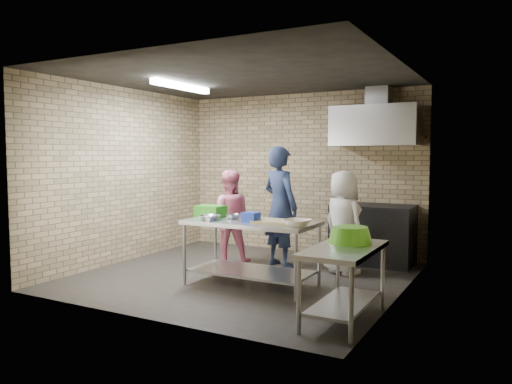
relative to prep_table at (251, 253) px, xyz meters
The scene contains 24 objects.
floor 0.63m from the prep_table, 133.30° to the left, with size 4.20×4.20×0.00m, color black.
ceiling 2.33m from the prep_table, 133.30° to the left, with size 4.20×4.20×0.00m, color black.
back_wall 2.55m from the prep_table, 97.97° to the left, with size 4.20×0.06×2.70m, color tan.
front_wall 1.93m from the prep_table, 101.26° to the right, with size 4.20×0.06×2.70m, color tan.
left_wall 2.63m from the prep_table, behind, with size 0.06×4.00×2.70m, color tan.
right_wall 2.03m from the prep_table, 11.14° to the left, with size 0.06×4.00×2.70m, color tan.
prep_table is the anchor object (origin of this frame).
side_counter 1.65m from the prep_table, 27.05° to the right, with size 0.60×1.20×0.75m, color silver.
stove 2.24m from the prep_table, 62.93° to the left, with size 1.20×0.70×0.90m, color black.
range_hood 2.84m from the prep_table, 63.50° to the left, with size 1.30×0.60×0.60m, color silver.
hood_duct 3.23m from the prep_table, 65.09° to the left, with size 0.35×0.30×0.30m, color #A5A8AD.
wall_shelf 3.00m from the prep_table, 59.45° to the left, with size 0.80×0.20×0.04m, color #3F2B19.
fluorescent_fixture 2.61m from the prep_table, 165.29° to the left, with size 0.10×1.25×0.08m, color white.
green_crate 0.86m from the prep_table, behind, with size 0.37×0.28×0.15m, color #2D9A1C.
blue_tub 0.49m from the prep_table, 63.43° to the right, with size 0.18×0.18×0.12m, color blue.
cutting_board 0.55m from the prep_table, ahead, with size 0.51×0.39×0.03m, color tan.
mixing_bowl_a 0.70m from the prep_table, 158.20° to the right, with size 0.26×0.26×0.06m, color #B4B8BB.
mixing_bowl_b 0.54m from the prep_table, behind, with size 0.20×0.20×0.06m, color #B3B6BB.
ceramic_bowl 0.85m from the prep_table, 12.09° to the right, with size 0.32×0.32×0.08m, color beige.
green_basin 1.59m from the prep_table, 19.05° to the right, with size 0.46×0.46×0.17m, color #59C626, non-canonical shape.
bottle_green 3.12m from the prep_table, 56.69° to the left, with size 0.06×0.06×0.15m, color green.
man_navy 1.26m from the prep_table, 97.28° to the left, with size 0.65×0.43×1.79m, color #151A34.
woman_pink 1.37m from the prep_table, 134.03° to the left, with size 0.70×0.54×1.43m, color pink.
woman_white 1.46m from the prep_table, 54.85° to the left, with size 0.71×0.46×1.44m, color white.
Camera 1 is at (3.33, -5.78, 1.66)m, focal length 34.66 mm.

